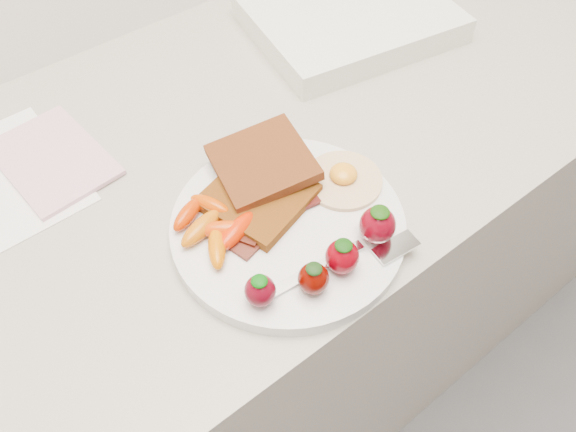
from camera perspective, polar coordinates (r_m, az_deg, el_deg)
counter at (r=1.11m, az=-4.98°, el=-9.66°), size 2.00×0.60×0.90m
plate at (r=0.65m, az=0.00°, el=-1.03°), size 0.27×0.27×0.02m
toast_lower at (r=0.65m, az=-3.04°, el=1.99°), size 0.13×0.13×0.01m
toast_upper at (r=0.67m, az=-2.61°, el=5.49°), size 0.13×0.13×0.03m
fried_egg at (r=0.68m, az=5.65°, el=3.83°), size 0.10×0.10×0.02m
bacon_strips at (r=0.64m, az=-1.91°, el=0.17°), size 0.13×0.08×0.01m
baby_carrots at (r=0.63m, az=-7.57°, el=-1.07°), size 0.09×0.11×0.02m
strawberries at (r=0.59m, az=4.78°, el=-3.96°), size 0.18×0.06×0.05m
fork at (r=0.61m, az=6.52°, el=-4.39°), size 0.18×0.06×0.00m
paper_sheet at (r=0.79m, az=-26.87°, el=3.37°), size 0.16×0.22×0.00m
notepad at (r=0.78m, az=-22.82°, el=5.37°), size 0.13×0.18×0.01m
appliance at (r=0.94m, az=6.28°, el=19.34°), size 0.34×0.29×0.04m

